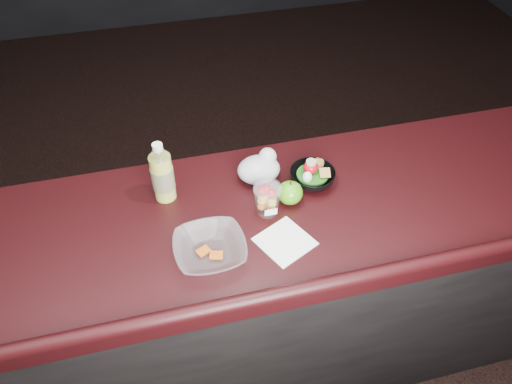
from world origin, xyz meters
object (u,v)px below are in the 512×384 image
fruit_cup (267,197)px  snack_bowl (312,176)px  takeout_bowl (210,249)px  green_apple (290,193)px  lemonade_bottle (163,176)px

fruit_cup → snack_bowl: 0.23m
takeout_bowl → green_apple: bearing=28.5°
green_apple → takeout_bowl: bearing=-151.5°
snack_bowl → green_apple: bearing=-144.8°
lemonade_bottle → snack_bowl: 0.54m
lemonade_bottle → fruit_cup: (0.33, -0.16, -0.03)m
lemonade_bottle → green_apple: size_ratio=2.55×
lemonade_bottle → snack_bowl: size_ratio=1.11×
green_apple → takeout_bowl: (-0.32, -0.17, -0.01)m
lemonade_bottle → fruit_cup: lemonade_bottle is taller
takeout_bowl → snack_bowl: bearing=30.3°
green_apple → fruit_cup: bearing=-161.0°
fruit_cup → lemonade_bottle: bearing=154.0°
snack_bowl → lemonade_bottle: bearing=174.0°
green_apple → snack_bowl: bearing=35.2°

